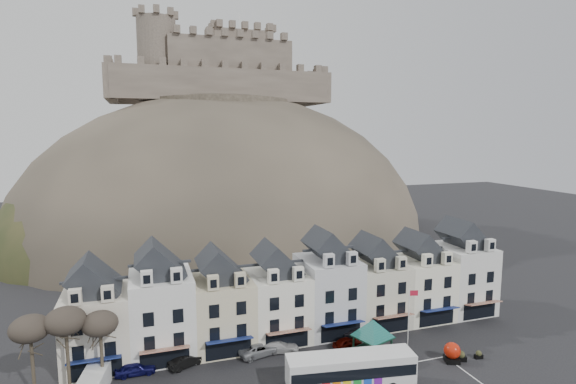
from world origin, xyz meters
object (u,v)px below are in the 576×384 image
object	(u,v)px
car_white	(279,346)
car_maroon	(347,342)
bus	(351,370)
red_buoy	(452,352)
white_van	(94,383)
flagpole	(409,314)
car_silver	(260,349)
car_black	(186,361)
car_charcoal	(360,333)
car_navy	(135,368)
bus_shelter	(373,328)

from	to	relation	value
car_white	car_maroon	distance (m)	8.10
bus	car_maroon	distance (m)	8.66
red_buoy	white_van	distance (m)	37.14
flagpole	car_white	xyz separation A→B (m)	(-14.63, 3.94, -3.46)
car_silver	car_white	xyz separation A→B (m)	(2.23, 0.00, -0.03)
flagpole	red_buoy	bearing A→B (deg)	-57.12
car_black	car_maroon	bearing A→B (deg)	-119.66
white_van	car_maroon	world-z (taller)	white_van
white_van	car_charcoal	xyz separation A→B (m)	(29.74, 2.43, -0.39)
car_maroon	car_charcoal	bearing A→B (deg)	-69.77
car_charcoal	flagpole	bearing A→B (deg)	-119.37
car_black	car_white	bearing A→B (deg)	-114.83
car_black	car_maroon	size ratio (longest dim) A/B	1.09
flagpole	car_white	size ratio (longest dim) A/B	1.57
bus	car_maroon	size ratio (longest dim) A/B	3.58
bus	red_buoy	xyz separation A→B (m)	(12.89, 1.19, -0.84)
car_navy	car_maroon	size ratio (longest dim) A/B	1.14
bus	flagpole	xyz separation A→B (m)	(10.15, 5.43, 2.16)
bus_shelter	car_navy	xyz separation A→B (m)	(-25.02, 4.78, -2.84)
car_white	bus_shelter	bearing A→B (deg)	-100.23
bus_shelter	car_black	world-z (taller)	bus_shelter
flagpole	car_navy	distance (m)	30.68
flagpole	car_white	distance (m)	15.54
red_buoy	car_navy	xyz separation A→B (m)	(-32.97, 8.18, -0.42)
bus_shelter	car_white	bearing A→B (deg)	133.68
car_navy	car_white	world-z (taller)	car_navy
red_buoy	car_maroon	distance (m)	11.53
red_buoy	flagpole	size ratio (longest dim) A/B	0.30
car_maroon	car_charcoal	xyz separation A→B (m)	(2.46, 1.48, 0.10)
car_black	car_charcoal	size ratio (longest dim) A/B	0.91
flagpole	car_navy	xyz separation A→B (m)	(-30.23, 3.94, -3.43)
car_silver	car_white	size ratio (longest dim) A/B	1.07
bus_shelter	white_van	size ratio (longest dim) A/B	1.32
white_van	car_silver	world-z (taller)	white_van
bus	car_maroon	xyz separation A→B (m)	(3.46, 7.82, -1.35)
car_silver	car_maroon	bearing A→B (deg)	-112.12
car_navy	car_black	size ratio (longest dim) A/B	1.04
bus_shelter	car_maroon	distance (m)	4.60
red_buoy	car_white	xyz separation A→B (m)	(-17.37, 8.18, -0.46)
car_black	white_van	bearing A→B (deg)	80.80
bus	bus_shelter	bearing A→B (deg)	51.60
flagpole	car_black	distance (m)	25.57
car_maroon	car_white	bearing A→B (deg)	68.03
bus_shelter	car_charcoal	distance (m)	5.58
car_maroon	flagpole	bearing A→B (deg)	-120.60
car_charcoal	red_buoy	bearing A→B (deg)	-126.21
bus	car_navy	distance (m)	22.20
bus	red_buoy	bearing A→B (deg)	13.94
bus_shelter	car_silver	bearing A→B (deg)	138.28
bus_shelter	car_white	xyz separation A→B (m)	(-9.42, 4.78, -2.87)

